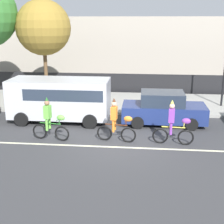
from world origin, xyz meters
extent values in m
plane|color=#38383A|center=(0.00, 0.00, 0.00)|extent=(80.00, 80.00, 0.00)
cube|color=beige|center=(0.00, -0.50, 0.00)|extent=(36.00, 0.14, 0.01)
cube|color=#9E9B93|center=(0.00, 6.50, 0.07)|extent=(60.00, 5.00, 0.15)
cube|color=black|center=(0.00, 9.40, 0.70)|extent=(40.00, 0.08, 1.40)
cube|color=#B2A899|center=(-0.18, 18.00, 2.66)|extent=(28.00, 8.00, 5.31)
torus|color=black|center=(-2.56, -0.03, 0.33)|extent=(0.67, 0.18, 0.67)
torus|color=black|center=(-3.59, 0.13, 0.33)|extent=(0.67, 0.18, 0.67)
cylinder|color=#266626|center=(-3.07, 0.05, 0.75)|extent=(0.96, 0.20, 0.05)
cylinder|color=#266626|center=(-3.22, 0.07, 0.84)|extent=(0.04, 0.04, 0.18)
cylinder|color=#266626|center=(-2.66, -0.02, 0.86)|extent=(0.04, 0.04, 0.23)
cylinder|color=#266626|center=(-2.66, -0.02, 0.98)|extent=(0.11, 0.50, 0.03)
ellipsoid|color=#72CC4C|center=(-2.58, -0.03, 1.05)|extent=(0.39, 0.25, 0.24)
cube|color=#72CC4C|center=(-3.17, 0.07, 1.26)|extent=(0.29, 0.35, 0.56)
sphere|color=#9E7051|center=(-3.17, 0.07, 1.66)|extent=(0.22, 0.22, 0.22)
cone|color=#266626|center=(-3.17, 0.07, 1.84)|extent=(0.14, 0.14, 0.16)
cylinder|color=#72CC4C|center=(-3.19, -0.07, 0.71)|extent=(0.11, 0.11, 0.48)
cylinder|color=#72CC4C|center=(-3.15, 0.20, 0.71)|extent=(0.11, 0.11, 0.48)
torus|color=black|center=(0.29, 0.08, 0.33)|extent=(0.67, 0.16, 0.67)
torus|color=black|center=(-0.75, 0.22, 0.33)|extent=(0.67, 0.16, 0.67)
cylinder|color=#4C2614|center=(-0.23, 0.15, 0.75)|extent=(0.96, 0.18, 0.05)
cylinder|color=#4C2614|center=(-0.38, 0.17, 0.84)|extent=(0.04, 0.04, 0.18)
cylinder|color=#4C2614|center=(0.19, 0.09, 0.86)|extent=(0.04, 0.04, 0.23)
cylinder|color=#4C2614|center=(0.19, 0.09, 0.98)|extent=(0.10, 0.50, 0.03)
ellipsoid|color=orange|center=(0.27, 0.08, 1.05)|extent=(0.38, 0.25, 0.24)
cube|color=orange|center=(-0.33, 0.16, 1.26)|extent=(0.28, 0.35, 0.56)
sphere|color=tan|center=(-0.33, 0.16, 1.66)|extent=(0.22, 0.22, 0.22)
cone|color=#4C2614|center=(-0.33, 0.16, 1.84)|extent=(0.14, 0.14, 0.16)
cylinder|color=orange|center=(-0.34, 0.03, 0.71)|extent=(0.11, 0.11, 0.48)
cylinder|color=orange|center=(-0.31, 0.30, 0.71)|extent=(0.11, 0.11, 0.48)
torus|color=black|center=(2.68, 0.03, 0.33)|extent=(0.67, 0.12, 0.67)
torus|color=black|center=(1.64, 0.11, 0.33)|extent=(0.67, 0.12, 0.67)
cylinder|color=#E5D84C|center=(2.16, 0.07, 0.75)|extent=(0.97, 0.13, 0.05)
cylinder|color=#E5D84C|center=(2.01, 0.09, 0.84)|extent=(0.04, 0.04, 0.18)
cylinder|color=#E5D84C|center=(2.58, 0.04, 0.86)|extent=(0.04, 0.04, 0.23)
cylinder|color=#E5D84C|center=(2.58, 0.04, 0.98)|extent=(0.07, 0.50, 0.03)
ellipsoid|color=purple|center=(2.66, 0.03, 1.05)|extent=(0.37, 0.23, 0.24)
cube|color=purple|center=(2.06, 0.08, 1.26)|extent=(0.26, 0.34, 0.56)
sphere|color=beige|center=(2.06, 0.08, 1.66)|extent=(0.22, 0.22, 0.22)
cone|color=#E5D84C|center=(2.06, 0.08, 1.84)|extent=(0.14, 0.14, 0.16)
cylinder|color=purple|center=(2.05, -0.06, 0.71)|extent=(0.11, 0.11, 0.48)
cylinder|color=purple|center=(2.07, 0.22, 0.71)|extent=(0.11, 0.11, 0.48)
cube|color=silver|center=(-3.33, 2.70, 1.23)|extent=(5.00, 2.00, 1.90)
cube|color=#283342|center=(-2.93, 2.70, 1.58)|extent=(3.90, 2.02, 0.56)
cylinder|color=black|center=(-1.63, 1.70, 0.35)|extent=(0.70, 0.22, 0.70)
cylinder|color=black|center=(-1.63, 3.70, 0.35)|extent=(0.70, 0.22, 0.70)
cylinder|color=black|center=(-5.03, 1.70, 0.35)|extent=(0.70, 0.22, 0.70)
cylinder|color=black|center=(-5.03, 3.70, 0.35)|extent=(0.70, 0.22, 0.70)
cube|color=navy|center=(1.92, 2.74, 0.60)|extent=(4.10, 1.72, 0.80)
cube|color=#232D3D|center=(1.82, 2.74, 1.32)|extent=(2.10, 1.58, 0.64)
cylinder|color=black|center=(3.19, 1.88, 0.30)|extent=(0.60, 0.20, 0.60)
cylinder|color=black|center=(3.19, 3.60, 0.30)|extent=(0.60, 0.20, 0.60)
cylinder|color=black|center=(0.65, 1.88, 0.30)|extent=(0.60, 0.20, 0.60)
cylinder|color=black|center=(0.65, 3.60, 0.30)|extent=(0.60, 0.20, 0.60)
cylinder|color=brown|center=(-5.55, 7.60, 1.74)|extent=(0.24, 0.24, 3.19)
sphere|color=olive|center=(-5.55, 7.60, 4.56)|extent=(3.51, 3.51, 3.51)
camera|label=1|loc=(0.85, -12.33, 5.02)|focal=50.00mm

